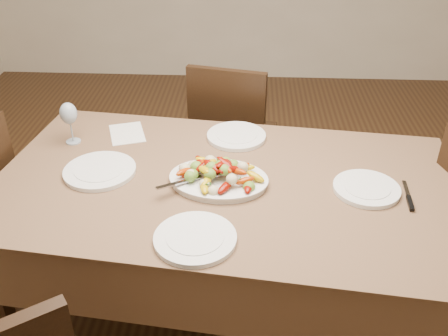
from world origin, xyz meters
TOP-DOWN VIEW (x-y plane):
  - floor at (0.00, 0.00)m, footprint 6.00×6.00m
  - dining_table at (-0.09, -0.05)m, footprint 1.95×1.24m
  - chair_far at (-0.07, 0.86)m, footprint 0.50×0.50m
  - serving_platter at (-0.11, -0.07)m, footprint 0.41×0.32m
  - roasted_vegetables at (-0.11, -0.07)m, footprint 0.33×0.24m
  - serving_spoon at (-0.18, -0.10)m, footprint 0.22×0.26m
  - plate_left at (-0.60, -0.01)m, footprint 0.29×0.29m
  - plate_right at (0.47, -0.09)m, footprint 0.26×0.26m
  - plate_far at (-0.05, 0.31)m, footprint 0.27×0.27m
  - plate_near at (-0.16, -0.42)m, footprint 0.28×0.28m
  - wine_glass at (-0.79, 0.24)m, footprint 0.08×0.08m
  - menu_card at (-0.56, 0.33)m, footprint 0.21×0.25m
  - table_knife at (0.62, -0.13)m, footprint 0.03×0.20m

SIDE VIEW (x-z plane):
  - floor at x=0.00m, z-range 0.00..0.00m
  - dining_table at x=-0.09m, z-range 0.00..0.76m
  - chair_far at x=-0.07m, z-range 0.00..0.95m
  - menu_card at x=-0.56m, z-range 0.76..0.76m
  - table_knife at x=0.62m, z-range 0.76..0.77m
  - plate_left at x=-0.60m, z-range 0.76..0.78m
  - plate_right at x=0.47m, z-range 0.76..0.78m
  - plate_far at x=-0.05m, z-range 0.76..0.78m
  - plate_near at x=-0.16m, z-range 0.76..0.78m
  - serving_platter at x=-0.11m, z-range 0.76..0.78m
  - serving_spoon at x=-0.18m, z-range 0.79..0.82m
  - roasted_vegetables at x=-0.11m, z-range 0.78..0.87m
  - wine_glass at x=-0.79m, z-range 0.76..0.96m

